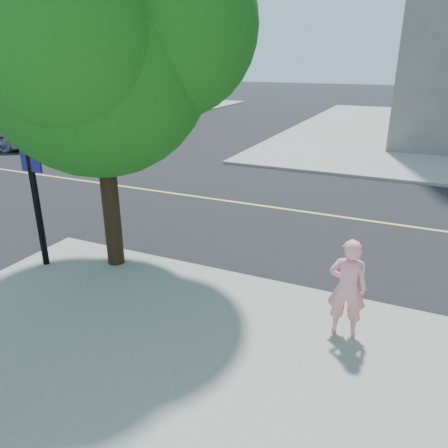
% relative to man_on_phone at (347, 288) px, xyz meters
% --- Properties ---
extents(ground, '(140.00, 140.00, 0.00)m').
position_rel_man_on_phone_xyz_m(ground, '(-5.75, 1.19, -0.92)').
color(ground, black).
rests_on(ground, ground).
extents(road_ew, '(140.00, 9.00, 0.01)m').
position_rel_man_on_phone_xyz_m(road_ew, '(-5.75, 5.69, -0.91)').
color(road_ew, black).
rests_on(road_ew, ground).
extents(sidewalk_nw, '(26.00, 25.00, 0.12)m').
position_rel_man_on_phone_xyz_m(sidewalk_nw, '(-28.75, 22.69, -0.86)').
color(sidewalk_nw, gray).
rests_on(sidewalk_nw, ground).
extents(church, '(15.20, 12.00, 14.40)m').
position_rel_man_on_phone_xyz_m(church, '(-25.75, 19.19, 6.26)').
color(church, maroon).
rests_on(church, sidewalk_nw).
extents(man_on_phone, '(0.62, 0.45, 1.60)m').
position_rel_man_on_phone_xyz_m(man_on_phone, '(0.00, 0.00, 0.00)').
color(man_on_phone, pink).
rests_on(man_on_phone, sidewalk_se).
extents(street_tree, '(5.27, 4.79, 7.00)m').
position_rel_man_on_phone_xyz_m(street_tree, '(-4.72, 0.58, 3.72)').
color(street_tree, black).
rests_on(street_tree, sidewalk_se).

